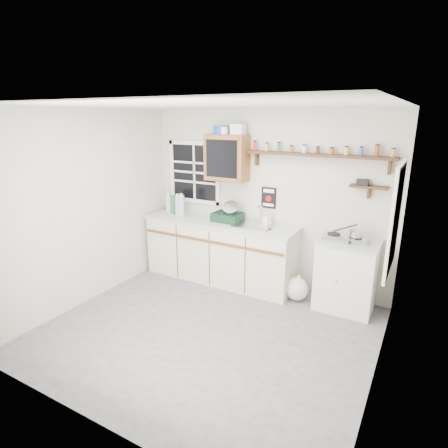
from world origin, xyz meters
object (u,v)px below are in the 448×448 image
object	(u,v)px
spice_shelf	(318,154)
dish_rack	(228,215)
right_cabinet	(346,275)
hotplate	(344,238)
upper_cabinet	(227,158)
main_cabinet	(220,251)

from	to	relation	value
spice_shelf	dish_rack	xyz separation A→B (m)	(-1.20, -0.16, -0.91)
spice_shelf	dish_rack	world-z (taller)	spice_shelf
right_cabinet	hotplate	bearing A→B (deg)	-162.08
upper_cabinet	dish_rack	size ratio (longest dim) A/B	1.58
main_cabinet	upper_cabinet	xyz separation A→B (m)	(0.03, 0.14, 1.36)
spice_shelf	right_cabinet	bearing A→B (deg)	-19.96
dish_rack	upper_cabinet	bearing A→B (deg)	131.57
hotplate	right_cabinet	bearing A→B (deg)	10.70
upper_cabinet	hotplate	distance (m)	1.95
main_cabinet	spice_shelf	bearing A→B (deg)	9.18
right_cabinet	hotplate	distance (m)	0.49
hotplate	spice_shelf	bearing A→B (deg)	148.24
dish_rack	hotplate	xyz separation A→B (m)	(1.66, -0.05, -0.07)
main_cabinet	spice_shelf	xyz separation A→B (m)	(1.32, 0.21, 1.47)
right_cabinet	spice_shelf	xyz separation A→B (m)	(-0.52, 0.19, 1.47)
upper_cabinet	spice_shelf	distance (m)	1.29
main_cabinet	right_cabinet	xyz separation A→B (m)	(1.83, 0.03, -0.01)
dish_rack	hotplate	size ratio (longest dim) A/B	0.74
right_cabinet	spice_shelf	size ratio (longest dim) A/B	0.48
dish_rack	hotplate	bearing A→B (deg)	-1.14
upper_cabinet	spice_shelf	xyz separation A→B (m)	(1.28, 0.07, 0.10)
spice_shelf	hotplate	size ratio (longest dim) A/B	3.44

